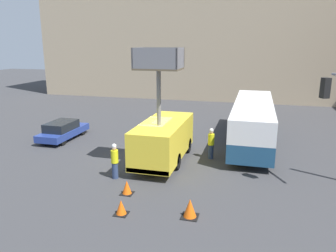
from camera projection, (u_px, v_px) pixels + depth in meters
name	position (u px, v px, depth m)	size (l,w,h in m)	color
ground_plane	(148.00, 160.00, 19.93)	(120.00, 120.00, 0.00)	#38383A
building_backdrop_far	(212.00, 20.00, 42.38)	(44.00, 10.00, 19.67)	tan
utility_truck	(163.00, 137.00, 19.24)	(2.42, 6.19, 6.70)	yellow
city_bus	(253.00, 119.00, 23.10)	(2.61, 12.03, 2.91)	navy
road_worker_near_truck	(115.00, 161.00, 17.04)	(0.38, 0.38, 1.90)	navy
road_worker_directing	(211.00, 143.00, 20.02)	(0.38, 0.38, 1.92)	navy
traffic_cone_near_truck	(127.00, 188.00, 15.42)	(0.58, 0.58, 0.66)	black
traffic_cone_mid_road	(121.00, 208.00, 13.58)	(0.56, 0.56, 0.64)	black
traffic_cone_far_side	(190.00, 209.00, 13.34)	(0.69, 0.69, 0.79)	black
parked_car_curbside	(63.00, 130.00, 24.11)	(1.81, 4.48, 1.36)	navy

